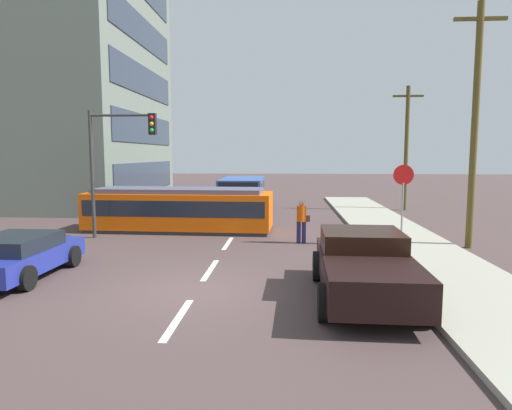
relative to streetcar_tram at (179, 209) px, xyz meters
name	(u,v)px	position (x,y,z in m)	size (l,w,h in m)	color
ground_plane	(239,227)	(2.54, 1.20, -0.99)	(120.00, 120.00, 0.00)	#4A3938
sidewalk_curb_right	(408,244)	(9.34, -2.80, -0.92)	(3.20, 36.00, 0.14)	#9E9B8A
lane_stripe_0	(178,319)	(2.54, -10.80, -0.98)	(0.16, 2.40, 0.01)	silver
lane_stripe_1	(210,270)	(2.54, -6.80, -0.98)	(0.16, 2.40, 0.01)	silver
lane_stripe_2	(228,243)	(2.54, -2.80, -0.98)	(0.16, 2.40, 0.01)	silver
lane_stripe_3	(248,214)	(2.54, 6.00, -0.98)	(0.16, 2.40, 0.01)	silver
lane_stripe_4	(255,203)	(2.54, 12.00, -0.98)	(0.16, 2.40, 0.01)	silver
corner_building	(36,63)	(-12.30, 10.65, 8.61)	(15.01, 14.19, 19.20)	slate
streetcar_tram	(179,209)	(0.00, 0.00, 0.00)	(8.29, 2.81, 1.92)	#F15809
city_bus	(243,191)	(2.04, 8.23, 0.13)	(2.60, 5.95, 1.94)	#345397
pedestrian_crossing	(302,219)	(5.36, -2.54, -0.04)	(0.51, 0.36, 1.67)	#22204F
pickup_truck_parked	(364,266)	(6.61, -9.18, -0.19)	(2.37, 5.05, 1.55)	black
parked_sedan_near	(18,255)	(-2.65, -7.92, -0.37)	(2.13, 4.08, 1.19)	navy
parked_sedan_mid	(154,206)	(-2.34, 3.96, -0.37)	(1.99, 4.13, 1.19)	#2A5231
stop_sign	(403,187)	(9.18, -2.39, 1.21)	(0.76, 0.07, 2.88)	gray
traffic_light_mast	(117,150)	(-2.02, -1.97, 2.61)	(2.75, 0.33, 5.15)	#333333
utility_pole_near	(475,123)	(11.44, -3.00, 3.54)	(1.80, 0.24, 8.68)	brown
utility_pole_mid	(406,146)	(12.01, 8.26, 2.93)	(1.80, 0.24, 7.49)	#4C421F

